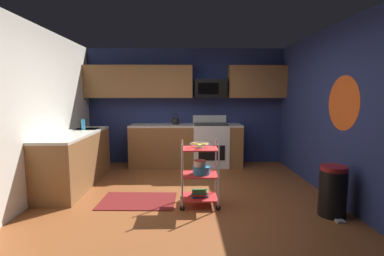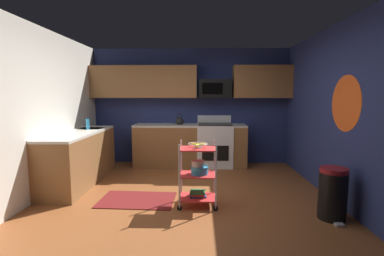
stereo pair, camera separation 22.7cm
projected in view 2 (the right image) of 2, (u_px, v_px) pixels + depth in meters
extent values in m
cube|color=brown|center=(185.00, 202.00, 4.13)|extent=(4.40, 4.80, 0.04)
cube|color=navy|center=(191.00, 107.00, 6.38)|extent=(4.52, 0.06, 2.60)
cube|color=silver|center=(31.00, 113.00, 4.04)|extent=(0.06, 4.80, 2.60)
cube|color=navy|center=(343.00, 114.00, 3.90)|extent=(0.06, 4.80, 2.60)
cylinder|color=#E5591E|center=(346.00, 103.00, 3.77)|extent=(0.00, 0.77, 0.77)
cube|color=brown|center=(190.00, 146.00, 6.16)|extent=(2.44, 0.60, 0.88)
cube|color=beige|center=(190.00, 125.00, 6.10)|extent=(2.44, 0.60, 0.04)
cube|color=brown|center=(80.00, 159.00, 4.92)|extent=(0.60, 2.01, 0.88)
cube|color=beige|center=(79.00, 133.00, 4.86)|extent=(0.60, 2.01, 0.04)
cube|color=#B7BABC|center=(91.00, 132.00, 5.42)|extent=(0.44, 0.36, 0.16)
cube|color=white|center=(215.00, 145.00, 6.14)|extent=(0.76, 0.64, 0.92)
cube|color=black|center=(215.00, 153.00, 5.83)|extent=(0.56, 0.01, 0.32)
cube|color=white|center=(214.00, 119.00, 6.36)|extent=(0.76, 0.06, 0.18)
cube|color=black|center=(215.00, 124.00, 6.08)|extent=(0.72, 0.60, 0.02)
cube|color=brown|center=(144.00, 82.00, 6.16)|extent=(2.34, 0.33, 0.70)
cube|color=brown|center=(262.00, 82.00, 6.08)|extent=(1.26, 0.33, 0.70)
cube|color=black|center=(215.00, 89.00, 6.10)|extent=(0.70, 0.38, 0.40)
cube|color=black|center=(213.00, 88.00, 5.91)|extent=(0.44, 0.01, 0.24)
cylinder|color=silver|center=(179.00, 177.00, 3.73)|extent=(0.02, 0.02, 0.88)
cylinder|color=black|center=(180.00, 208.00, 3.79)|extent=(0.07, 0.02, 0.07)
cylinder|color=silver|center=(216.00, 177.00, 3.72)|extent=(0.02, 0.02, 0.88)
cylinder|color=black|center=(216.00, 208.00, 3.77)|extent=(0.07, 0.02, 0.07)
cylinder|color=silver|center=(181.00, 169.00, 4.10)|extent=(0.02, 0.02, 0.88)
cylinder|color=black|center=(181.00, 198.00, 4.15)|extent=(0.07, 0.02, 0.07)
cylinder|color=silver|center=(215.00, 170.00, 4.08)|extent=(0.02, 0.02, 0.88)
cylinder|color=black|center=(214.00, 198.00, 4.14)|extent=(0.07, 0.02, 0.07)
cube|color=red|center=(198.00, 197.00, 3.95)|extent=(0.49, 0.37, 0.02)
cube|color=red|center=(198.00, 175.00, 3.91)|extent=(0.49, 0.37, 0.02)
cube|color=red|center=(198.00, 149.00, 3.87)|extent=(0.49, 0.37, 0.02)
torus|color=silver|center=(198.00, 144.00, 3.86)|extent=(0.27, 0.27, 0.01)
cylinder|color=silver|center=(198.00, 147.00, 3.87)|extent=(0.12, 0.12, 0.02)
ellipsoid|color=yellow|center=(201.00, 145.00, 3.88)|extent=(0.17, 0.09, 0.04)
ellipsoid|color=yellow|center=(195.00, 144.00, 3.90)|extent=(0.15, 0.14, 0.04)
ellipsoid|color=yellow|center=(197.00, 146.00, 3.81)|extent=(0.08, 0.17, 0.04)
cylinder|color=#338CBF|center=(199.00, 170.00, 3.90)|extent=(0.24, 0.24, 0.11)
torus|color=#338CBF|center=(200.00, 166.00, 3.90)|extent=(0.25, 0.25, 0.01)
cylinder|color=silver|center=(198.00, 164.00, 3.87)|extent=(0.17, 0.17, 0.08)
torus|color=silver|center=(198.00, 161.00, 3.87)|extent=(0.18, 0.18, 0.01)
cube|color=#1E4C8C|center=(198.00, 196.00, 3.95)|extent=(0.25, 0.17, 0.02)
cube|color=#B22626|center=(198.00, 194.00, 3.95)|extent=(0.21, 0.18, 0.03)
cube|color=#26723F|center=(198.00, 192.00, 3.94)|extent=(0.22, 0.17, 0.03)
sphere|color=black|center=(180.00, 121.00, 6.10)|extent=(0.18, 0.18, 0.18)
sphere|color=black|center=(180.00, 117.00, 6.09)|extent=(0.03, 0.03, 0.03)
cone|color=black|center=(183.00, 120.00, 6.09)|extent=(0.09, 0.04, 0.06)
torus|color=black|center=(180.00, 116.00, 6.09)|extent=(0.12, 0.01, 0.12)
cylinder|color=#2D8CBF|center=(88.00, 124.00, 5.21)|extent=(0.06, 0.06, 0.20)
cylinder|color=black|center=(333.00, 196.00, 3.51)|extent=(0.34, 0.34, 0.60)
cylinder|color=maroon|center=(334.00, 170.00, 3.47)|extent=(0.33, 0.33, 0.06)
cube|color=#B2B2B7|center=(339.00, 225.00, 3.33)|extent=(0.10, 0.08, 0.03)
cube|color=maroon|center=(137.00, 200.00, 4.16)|extent=(1.13, 0.74, 0.01)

